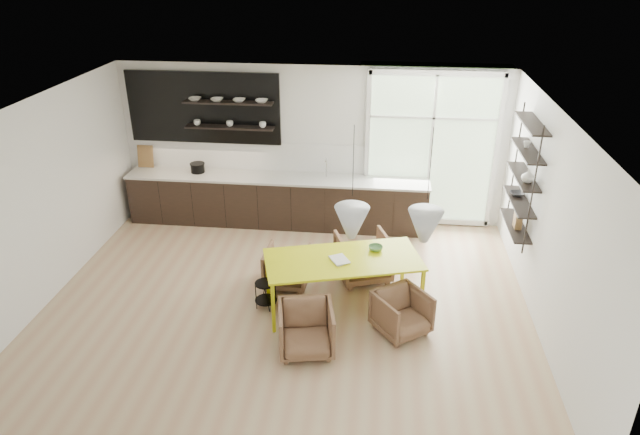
{
  "coord_description": "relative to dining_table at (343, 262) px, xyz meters",
  "views": [
    {
      "loc": [
        1.27,
        -6.85,
        4.78
      ],
      "look_at": [
        0.43,
        0.6,
        1.16
      ],
      "focal_mm": 32.0,
      "sensor_mm": 36.0,
      "label": 1
    }
  ],
  "objects": [
    {
      "name": "wire_stool",
      "position": [
        -1.1,
        -0.14,
        -0.48
      ],
      "size": [
        0.32,
        0.32,
        0.41
      ],
      "rotation": [
        0.0,
        0.0,
        0.36
      ],
      "color": "black",
      "rests_on": "ground"
    },
    {
      "name": "armchair_front_left",
      "position": [
        -0.39,
        -1.04,
        -0.41
      ],
      "size": [
        0.82,
        0.83,
        0.65
      ],
      "primitive_type": "imported",
      "rotation": [
        0.0,
        0.0,
        0.19
      ],
      "color": "brown",
      "rests_on": "ground"
    },
    {
      "name": "kitchen_run",
      "position": [
        -1.51,
        2.62,
        -0.14
      ],
      "size": [
        5.54,
        0.69,
        2.75
      ],
      "color": "black",
      "rests_on": "ground"
    },
    {
      "name": "table_book",
      "position": [
        -0.14,
        -0.11,
        0.07
      ],
      "size": [
        0.33,
        0.36,
        0.03
      ],
      "primitive_type": "imported",
      "rotation": [
        0.0,
        0.0,
        0.51
      ],
      "color": "white",
      "rests_on": "dining_table"
    },
    {
      "name": "armchair_back_left",
      "position": [
        -0.89,
        0.51,
        -0.43
      ],
      "size": [
        0.69,
        0.71,
        0.61
      ],
      "primitive_type": "imported",
      "rotation": [
        0.0,
        0.0,
        3.09
      ],
      "color": "brown",
      "rests_on": "ground"
    },
    {
      "name": "dining_table",
      "position": [
        0.0,
        0.0,
        0.0
      ],
      "size": [
        2.36,
        1.54,
        0.79
      ],
      "rotation": [
        0.0,
        0.0,
        0.28
      ],
      "color": "#D2DA11",
      "rests_on": "ground"
    },
    {
      "name": "room",
      "position": [
        -0.23,
        1.02,
        0.72
      ],
      "size": [
        7.02,
        6.01,
        2.91
      ],
      "color": "tan",
      "rests_on": "ground"
    },
    {
      "name": "armchair_front_right",
      "position": [
        0.84,
        -0.51,
        -0.44
      ],
      "size": [
        0.91,
        0.91,
        0.6
      ],
      "primitive_type": "imported",
      "rotation": [
        0.0,
        0.0,
        0.65
      ],
      "color": "brown",
      "rests_on": "ground"
    },
    {
      "name": "table_bowl",
      "position": [
        0.45,
        0.3,
        0.09
      ],
      "size": [
        0.27,
        0.27,
        0.06
      ],
      "primitive_type": "imported",
      "rotation": [
        0.0,
        0.0,
        0.38
      ],
      "color": "#52844D",
      "rests_on": "dining_table"
    },
    {
      "name": "armchair_back_right",
      "position": [
        0.26,
        0.84,
        -0.38
      ],
      "size": [
        1.0,
        1.01,
        0.73
      ],
      "primitive_type": "imported",
      "rotation": [
        0.0,
        0.0,
        3.49
      ],
      "color": "brown",
      "rests_on": "ground"
    },
    {
      "name": "right_shelving",
      "position": [
        2.55,
        1.1,
        0.91
      ],
      "size": [
        0.26,
        1.22,
        1.9
      ],
      "color": "black",
      "rests_on": "ground"
    }
  ]
}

